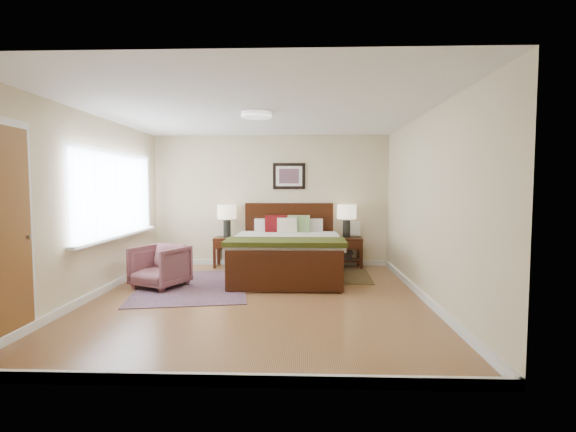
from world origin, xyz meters
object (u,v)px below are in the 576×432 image
object	(u,v)px
lamp_right	(347,214)
armchair	(160,266)
lamp_left	(227,214)
rug_persian	(192,286)
bed	(287,245)
nightstand_left	(227,244)
nightstand_right	(346,249)

from	to	relation	value
lamp_right	armchair	bearing A→B (deg)	-150.57
lamp_left	armchair	world-z (taller)	lamp_left
armchair	rug_persian	size ratio (longest dim) A/B	0.31
rug_persian	bed	bearing A→B (deg)	17.57
nightstand_left	rug_persian	bearing A→B (deg)	-99.34
bed	rug_persian	size ratio (longest dim) A/B	0.98
nightstand_right	lamp_right	size ratio (longest dim) A/B	0.94
nightstand_right	lamp_left	distance (m)	2.34
bed	armchair	bearing A→B (deg)	-156.39
nightstand_left	nightstand_right	xyz separation A→B (m)	(2.25, 0.01, -0.09)
armchair	nightstand_right	bearing A→B (deg)	54.13
nightstand_left	armchair	bearing A→B (deg)	-113.38
nightstand_left	lamp_right	bearing A→B (deg)	0.51
rug_persian	armchair	bearing A→B (deg)	-179.84
bed	lamp_left	bearing A→B (deg)	143.87
lamp_right	nightstand_right	bearing A→B (deg)	-90.00
lamp_right	bed	bearing A→B (deg)	-141.88
lamp_left	armchair	xyz separation A→B (m)	(-0.72, -1.68, -0.68)
bed	rug_persian	distance (m)	1.70
nightstand_right	lamp_right	xyz separation A→B (m)	(-0.00, 0.01, 0.65)
nightstand_right	armchair	xyz separation A→B (m)	(-2.97, -1.66, -0.03)
nightstand_left	bed	bearing A→B (deg)	-35.48
nightstand_left	lamp_right	world-z (taller)	lamp_right
nightstand_left	lamp_left	bearing A→B (deg)	90.00
armchair	lamp_right	bearing A→B (deg)	54.31
bed	nightstand_right	xyz separation A→B (m)	(1.09, 0.84, -0.20)
armchair	rug_persian	world-z (taller)	armchair
armchair	rug_persian	bearing A→B (deg)	34.95
armchair	rug_persian	distance (m)	0.56
bed	armchair	size ratio (longest dim) A/B	3.14
nightstand_right	lamp_left	world-z (taller)	lamp_left
lamp_left	rug_persian	xyz separation A→B (m)	(-0.26, -1.59, -0.99)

